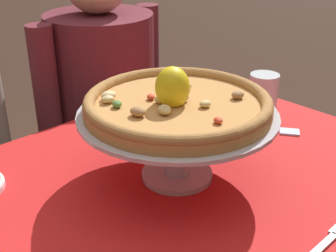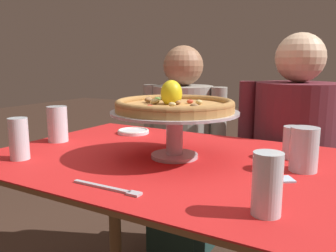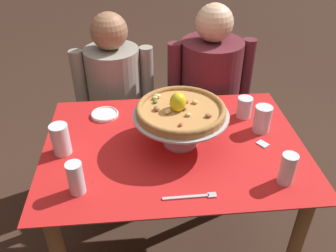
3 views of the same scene
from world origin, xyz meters
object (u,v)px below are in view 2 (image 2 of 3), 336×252
at_px(water_glass_side_left, 58,126).
at_px(sugar_packet, 286,179).
at_px(water_glass_back_right, 294,145).
at_px(water_glass_side_right, 304,152).
at_px(water_glass_front_left, 19,141).
at_px(diner_left, 183,160).
at_px(water_glass_front_right, 267,188).
at_px(diner_right, 293,171).
at_px(side_plate, 133,131).
at_px(dinner_fork, 110,188).
at_px(pizza, 174,105).
at_px(pizza_stand, 175,123).

relative_size(water_glass_side_left, sugar_packet, 2.76).
xyz_separation_m(water_glass_back_right, water_glass_side_right, (0.05, -0.12, 0.01)).
xyz_separation_m(water_glass_side_left, sugar_packet, (0.87, -0.02, -0.06)).
relative_size(water_glass_front_left, diner_left, 0.12).
height_order(water_glass_front_right, sugar_packet, water_glass_front_right).
bearing_deg(water_glass_back_right, diner_right, 99.74).
relative_size(side_plate, dinner_fork, 0.68).
xyz_separation_m(pizza, sugar_packet, (0.36, -0.05, -0.17)).
height_order(water_glass_front_left, water_glass_back_right, water_glass_front_left).
distance_m(pizza, water_glass_side_left, 0.52).
relative_size(pizza, water_glass_back_right, 3.64).
relative_size(sugar_packet, diner_right, 0.04).
distance_m(water_glass_back_right, diner_left, 0.85).
height_order(water_glass_front_left, diner_left, diner_left).
bearing_deg(pizza_stand, water_glass_side_left, -177.45).
relative_size(dinner_fork, diner_right, 0.17).
relative_size(pizza_stand, water_glass_side_left, 2.97).
distance_m(side_plate, diner_left, 0.47).
xyz_separation_m(water_glass_side_right, diner_left, (-0.70, 0.60, -0.27)).
xyz_separation_m(dinner_fork, diner_right, (0.25, 0.97, -0.18)).
bearing_deg(sugar_packet, pizza, 172.56).
xyz_separation_m(pizza_stand, side_plate, (-0.35, 0.25, -0.11)).
distance_m(pizza_stand, water_glass_side_left, 0.51).
distance_m(sugar_packet, diner_right, 0.71).
distance_m(pizza_stand, water_glass_front_right, 0.47).
relative_size(water_glass_side_left, diner_left, 0.12).
bearing_deg(water_glass_front_right, pizza, 142.54).
distance_m(water_glass_side_left, diner_left, 0.76).
xyz_separation_m(pizza_stand, diner_left, (-0.32, 0.66, -0.33)).
relative_size(pizza_stand, water_glass_front_right, 3.14).
bearing_deg(water_glass_side_left, diner_right, 40.59).
relative_size(water_glass_back_right, water_glass_side_right, 0.82).
bearing_deg(water_glass_back_right, pizza_stand, -151.28).
distance_m(dinner_fork, sugar_packet, 0.46).
bearing_deg(dinner_fork, pizza_stand, 91.11).
height_order(pizza_stand, water_glass_front_right, pizza_stand).
relative_size(pizza, water_glass_front_right, 2.90).
bearing_deg(sugar_packet, pizza_stand, 172.60).
relative_size(water_glass_front_left, water_glass_front_right, 1.02).
bearing_deg(dinner_fork, diner_left, 108.02).
relative_size(water_glass_back_right, water_glass_side_left, 0.75).
relative_size(water_glass_front_left, side_plate, 0.98).
bearing_deg(pizza_stand, water_glass_front_left, -147.50).
bearing_deg(diner_left, water_glass_front_left, -96.09).
xyz_separation_m(pizza, water_glass_side_left, (-0.51, -0.02, -0.11)).
xyz_separation_m(pizza, dinner_fork, (0.01, -0.33, -0.17)).
distance_m(pizza, water_glass_front_left, 0.51).
bearing_deg(water_glass_side_left, dinner_fork, -31.23).
height_order(side_plate, diner_right, diner_right).
bearing_deg(water_glass_front_left, pizza_stand, 32.50).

